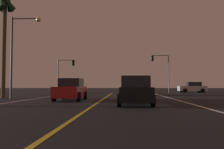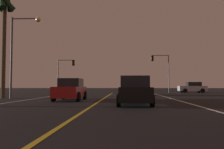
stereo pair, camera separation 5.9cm
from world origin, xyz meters
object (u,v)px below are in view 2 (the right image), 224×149
at_px(car_ahead_far, 133,88).
at_px(palm_tree_left_mid, 5,11).
at_px(car_lead_same_lane, 134,91).
at_px(car_crossing_side, 193,87).
at_px(traffic_light_near_right, 161,65).
at_px(traffic_light_near_left, 66,68).
at_px(street_lamp_left_mid, 19,45).
at_px(car_oncoming, 71,90).

xyz_separation_m(car_ahead_far, palm_tree_left_mid, (-12.03, -6.90, 7.22)).
relative_size(car_lead_same_lane, car_ahead_far, 1.00).
bearing_deg(car_crossing_side, traffic_light_near_right, 14.09).
height_order(car_lead_same_lane, car_ahead_far, same).
relative_size(car_ahead_far, traffic_light_near_left, 0.82).
bearing_deg(traffic_light_near_right, car_crossing_side, -165.91).
height_order(street_lamp_left_mid, palm_tree_left_mid, palm_tree_left_mid).
bearing_deg(car_ahead_far, traffic_light_near_left, 48.16).
height_order(car_ahead_far, palm_tree_left_mid, palm_tree_left_mid).
relative_size(car_lead_same_lane, car_crossing_side, 1.00).
xyz_separation_m(traffic_light_near_left, palm_tree_left_mid, (-1.71, -16.14, 4.15)).
bearing_deg(car_lead_same_lane, car_ahead_far, -1.80).
height_order(car_ahead_far, car_oncoming, same).
relative_size(car_oncoming, palm_tree_left_mid, 0.43).
height_order(car_crossing_side, car_oncoming, same).
relative_size(car_ahead_far, street_lamp_left_mid, 0.59).
distance_m(car_lead_same_lane, traffic_light_near_left, 25.09).
bearing_deg(car_lead_same_lane, car_oncoming, 50.49).
xyz_separation_m(car_lead_same_lane, car_crossing_side, (10.39, 24.18, 0.00)).
distance_m(car_lead_same_lane, palm_tree_left_mid, 15.23).
height_order(traffic_light_near_left, street_lamp_left_mid, street_lamp_left_mid).
height_order(car_lead_same_lane, car_crossing_side, same).
distance_m(car_lead_same_lane, car_crossing_side, 26.32).
bearing_deg(car_lead_same_lane, car_crossing_side, -23.26).
xyz_separation_m(car_lead_same_lane, street_lamp_left_mid, (-9.96, 6.18, 3.89)).
distance_m(car_crossing_side, palm_tree_left_mid, 29.00).
bearing_deg(street_lamp_left_mid, palm_tree_left_mid, 162.02).
xyz_separation_m(street_lamp_left_mid, palm_tree_left_mid, (-1.64, 0.53, 3.33)).
xyz_separation_m(car_lead_same_lane, traffic_light_near_left, (-9.89, 22.85, 3.08)).
relative_size(car_ahead_far, palm_tree_left_mid, 0.43).
bearing_deg(traffic_light_near_left, car_oncoming, -74.82).
bearing_deg(car_oncoming, car_crossing_side, 143.22).
bearing_deg(car_oncoming, traffic_light_near_left, -164.82).
height_order(car_crossing_side, traffic_light_near_left, traffic_light_near_left).
xyz_separation_m(car_lead_same_lane, car_oncoming, (-4.75, 3.92, 0.00)).
relative_size(traffic_light_near_left, street_lamp_left_mid, 0.72).
height_order(traffic_light_near_right, street_lamp_left_mid, street_lamp_left_mid).
height_order(car_oncoming, traffic_light_near_left, traffic_light_near_left).
xyz_separation_m(traffic_light_near_right, traffic_light_near_left, (-15.01, 0.00, -0.46)).
distance_m(car_lead_same_lane, traffic_light_near_right, 23.69).
bearing_deg(traffic_light_near_left, car_ahead_far, -41.84).
distance_m(car_crossing_side, traffic_light_near_left, 20.55).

